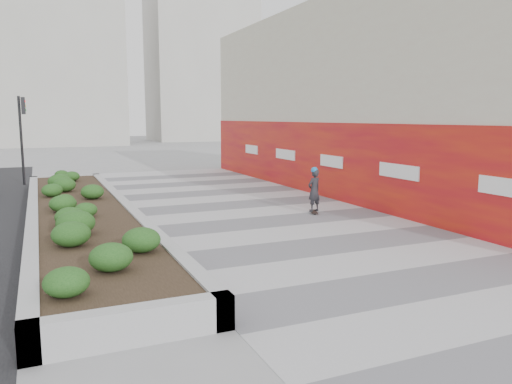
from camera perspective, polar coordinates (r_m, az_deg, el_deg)
ground at (r=11.38m, az=13.08°, el=-8.07°), size 160.00×160.00×0.00m
walkway at (r=13.81m, az=5.63°, el=-4.92°), size 8.00×36.00×0.01m
building at (r=22.30m, az=14.12°, el=10.26°), size 6.04×24.08×8.00m
planter at (r=15.99m, az=-19.33°, el=-1.99°), size 3.00×18.00×0.90m
traffic_signal_near at (r=26.22m, az=-25.17°, el=6.75°), size 0.33×0.28×4.20m
distant_bldg_north_l at (r=64.09m, az=-22.73°, el=13.97°), size 16.00×12.00×20.00m
distant_bldg_north_r at (r=72.56m, az=-6.32°, el=15.44°), size 14.00×10.00×24.00m
manhole_cover at (r=14.06m, az=7.42°, el=-4.72°), size 0.44×0.44×0.01m
skateboarder at (r=16.79m, az=6.66°, el=0.22°), size 0.60×0.74×1.57m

